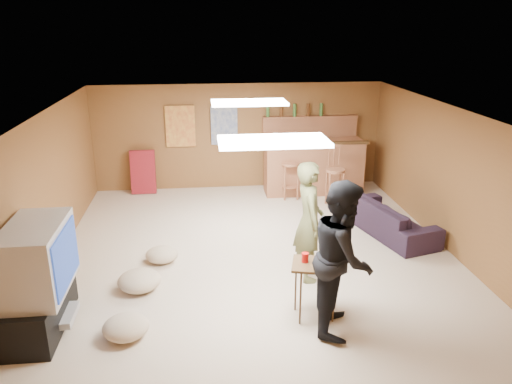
{
  "coord_description": "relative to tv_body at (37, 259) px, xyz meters",
  "views": [
    {
      "loc": [
        -0.78,
        -6.76,
        3.42
      ],
      "look_at": [
        0.0,
        0.2,
        1.0
      ],
      "focal_mm": 35.0,
      "sensor_mm": 36.0,
      "label": 1
    }
  ],
  "objects": [
    {
      "name": "ground",
      "position": [
        2.65,
        1.5,
        -0.9
      ],
      "size": [
        7.0,
        7.0,
        0.0
      ],
      "primitive_type": "plane",
      "color": "beige",
      "rests_on": "ground"
    },
    {
      "name": "ceiling",
      "position": [
        2.65,
        1.5,
        1.3
      ],
      "size": [
        6.0,
        7.0,
        0.02
      ],
      "primitive_type": "cube",
      "color": "silver",
      "rests_on": "ground"
    },
    {
      "name": "wall_back",
      "position": [
        2.65,
        5.0,
        0.2
      ],
      "size": [
        6.0,
        0.02,
        2.2
      ],
      "primitive_type": "cube",
      "color": "brown",
      "rests_on": "ground"
    },
    {
      "name": "wall_front",
      "position": [
        2.65,
        -2.0,
        0.2
      ],
      "size": [
        6.0,
        0.02,
        2.2
      ],
      "primitive_type": "cube",
      "color": "brown",
      "rests_on": "ground"
    },
    {
      "name": "wall_left",
      "position": [
        -0.35,
        1.5,
        0.2
      ],
      "size": [
        0.02,
        7.0,
        2.2
      ],
      "primitive_type": "cube",
      "color": "brown",
      "rests_on": "ground"
    },
    {
      "name": "wall_right",
      "position": [
        5.65,
        1.5,
        0.2
      ],
      "size": [
        0.02,
        7.0,
        2.2
      ],
      "primitive_type": "cube",
      "color": "brown",
      "rests_on": "ground"
    },
    {
      "name": "tv_stand",
      "position": [
        -0.07,
        0.0,
        -0.65
      ],
      "size": [
        0.55,
        1.3,
        0.5
      ],
      "primitive_type": "cube",
      "color": "black",
      "rests_on": "ground"
    },
    {
      "name": "dvd_box",
      "position": [
        0.15,
        0.0,
        -0.75
      ],
      "size": [
        0.35,
        0.5,
        0.08
      ],
      "primitive_type": "cube",
      "color": "#B2B2B7",
      "rests_on": "tv_stand"
    },
    {
      "name": "tv_body",
      "position": [
        0.0,
        0.0,
        0.0
      ],
      "size": [
        0.6,
        1.1,
        0.8
      ],
      "primitive_type": "cube",
      "color": "#B2B2B7",
      "rests_on": "tv_stand"
    },
    {
      "name": "tv_screen",
      "position": [
        0.31,
        0.0,
        0.0
      ],
      "size": [
        0.02,
        0.95,
        0.65
      ],
      "primitive_type": "cube",
      "color": "navy",
      "rests_on": "tv_body"
    },
    {
      "name": "bar_counter",
      "position": [
        4.15,
        4.45,
        -0.35
      ],
      "size": [
        2.0,
        0.6,
        1.1
      ],
      "primitive_type": "cube",
      "color": "brown",
      "rests_on": "ground"
    },
    {
      "name": "bar_lip",
      "position": [
        4.15,
        4.2,
        0.2
      ],
      "size": [
        2.1,
        0.12,
        0.05
      ],
      "primitive_type": "cube",
      "color": "#3D2713",
      "rests_on": "bar_counter"
    },
    {
      "name": "bar_shelf",
      "position": [
        4.15,
        4.9,
        0.6
      ],
      "size": [
        2.0,
        0.18,
        0.05
      ],
      "primitive_type": "cube",
      "color": "brown",
      "rests_on": "bar_backing"
    },
    {
      "name": "bar_backing",
      "position": [
        4.15,
        4.92,
        0.3
      ],
      "size": [
        2.0,
        0.14,
        0.6
      ],
      "primitive_type": "cube",
      "color": "brown",
      "rests_on": "bar_counter"
    },
    {
      "name": "poster_left",
      "position": [
        1.45,
        4.96,
        0.45
      ],
      "size": [
        0.6,
        0.03,
        0.85
      ],
      "primitive_type": "cube",
      "color": "#BF3F26",
      "rests_on": "wall_back"
    },
    {
      "name": "poster_right",
      "position": [
        2.35,
        4.96,
        0.45
      ],
      "size": [
        0.55,
        0.03,
        0.8
      ],
      "primitive_type": "cube",
      "color": "#334C99",
      "rests_on": "wall_back"
    },
    {
      "name": "folding_chair_stack",
      "position": [
        0.65,
        4.8,
        -0.45
      ],
      "size": [
        0.5,
        0.26,
        0.91
      ],
      "primitive_type": "cube",
      "rotation": [
        -0.14,
        0.0,
        0.0
      ],
      "color": "maroon",
      "rests_on": "ground"
    },
    {
      "name": "ceiling_panel_front",
      "position": [
        2.65,
        0.0,
        1.27
      ],
      "size": [
        1.2,
        0.6,
        0.04
      ],
      "primitive_type": "cube",
      "color": "white",
      "rests_on": "ceiling"
    },
    {
      "name": "ceiling_panel_back",
      "position": [
        2.65,
        2.7,
        1.27
      ],
      "size": [
        1.2,
        0.6,
        0.04
      ],
      "primitive_type": "cube",
      "color": "white",
      "rests_on": "ceiling"
    },
    {
      "name": "person_olive",
      "position": [
        3.28,
        0.87,
        -0.06
      ],
      "size": [
        0.4,
        0.61,
        1.68
      ],
      "primitive_type": "imported",
      "rotation": [
        0.0,
        0.0,
        1.57
      ],
      "color": "brown",
      "rests_on": "ground"
    },
    {
      "name": "person_black",
      "position": [
        3.4,
        -0.34,
        -0.0
      ],
      "size": [
        0.91,
        1.04,
        1.79
      ],
      "primitive_type": "imported",
      "rotation": [
        0.0,
        0.0,
        1.27
      ],
      "color": "black",
      "rests_on": "ground"
    },
    {
      "name": "sofa",
      "position": [
        4.96,
        2.22,
        -0.63
      ],
      "size": [
        1.2,
        2.0,
        0.55
      ],
      "primitive_type": "imported",
      "rotation": [
        0.0,
        0.0,
        1.84
      ],
      "color": "black",
      "rests_on": "ground"
    },
    {
      "name": "tray_table",
      "position": [
        3.16,
        -0.1,
        -0.55
      ],
      "size": [
        0.64,
        0.56,
        0.71
      ],
      "primitive_type": "cube",
      "rotation": [
        0.0,
        0.0,
        -0.25
      ],
      "color": "#3D2713",
      "rests_on": "ground"
    },
    {
      "name": "cup_red_near",
      "position": [
        3.04,
        -0.04,
        -0.14
      ],
      "size": [
        0.1,
        0.1,
        0.11
      ],
      "primitive_type": "cylinder",
      "rotation": [
        0.0,
        0.0,
        -0.23
      ],
      "color": "red",
      "rests_on": "tray_table"
    },
    {
      "name": "cup_red_far",
      "position": [
        3.23,
        -0.21,
        -0.14
      ],
      "size": [
        0.09,
        0.09,
        0.1
      ],
      "primitive_type": "cylinder",
      "rotation": [
        0.0,
        0.0,
        -0.29
      ],
      "color": "red",
      "rests_on": "tray_table"
    },
    {
      "name": "cup_blue",
      "position": [
        3.28,
        -0.01,
        -0.14
      ],
      "size": [
        0.1,
        0.1,
        0.11
      ],
      "primitive_type": "cylinder",
      "rotation": [
        0.0,
        0.0,
        0.27
      ],
      "color": "#1F17A1",
      "rests_on": "tray_table"
    },
    {
      "name": "bar_stool_left",
      "position": [
        3.61,
        4.13,
        -0.31
      ],
      "size": [
        0.44,
        0.44,
        1.18
      ],
      "primitive_type": null,
      "rotation": [
        0.0,
        0.0,
        -0.21
      ],
      "color": "brown",
      "rests_on": "ground"
    },
    {
      "name": "bar_stool_right",
      "position": [
        4.38,
        3.59,
        -0.27
      ],
      "size": [
        0.5,
        0.5,
        1.26
      ],
      "primitive_type": null,
      "rotation": [
        0.0,
        0.0,
        0.32
      ],
      "color": "brown",
      "rests_on": "ground"
    },
    {
      "name": "cushion_near_tv",
      "position": [
        0.98,
        0.78,
        -0.77
      ],
      "size": [
        0.59,
        0.59,
        0.26
      ],
      "primitive_type": "ellipsoid",
      "rotation": [
        0.0,
        0.0,
        0.03
      ],
      "color": "tan",
      "rests_on": "ground"
    },
    {
      "name": "cushion_mid",
      "position": [
        1.22,
        1.58,
        -0.79
      ],
      "size": [
        0.59,
        0.59,
        0.22
      ],
      "primitive_type": "ellipsoid",
      "rotation": [
        0.0,
        0.0,
        0.26
      ],
      "color": "tan",
      "rests_on": "ground"
    },
    {
      "name": "cushion_far",
      "position": [
        0.94,
        -0.27,
        -0.78
      ],
      "size": [
        0.7,
        0.7,
        0.24
      ],
      "primitive_type": "ellipsoid",
      "rotation": [
        0.0,
        0.0,
        0.43
      ],
      "color": "tan",
      "rests_on": "ground"
    },
    {
      "name": "bottle_row",
      "position": [
        3.81,
        4.88,
        0.75
      ],
      "size": [
        1.2,
        0.08,
        0.26
      ],
      "primitive_type": null,
      "color": "#3F7233",
      "rests_on": "bar_shelf"
    }
  ]
}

